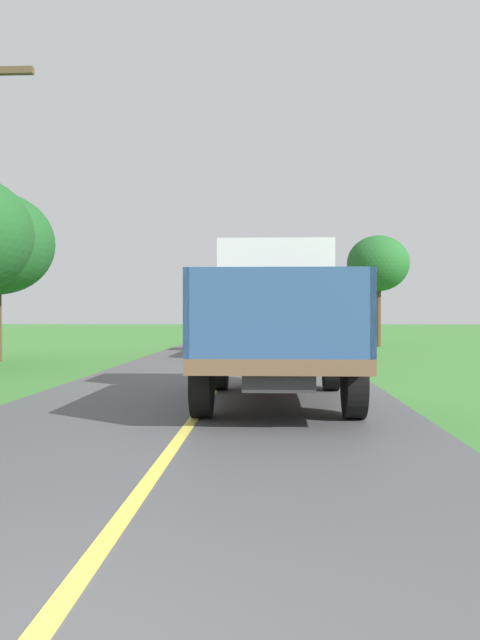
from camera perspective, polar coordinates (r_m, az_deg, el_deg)
name	(u,v)px	position (r m, az deg, el deg)	size (l,w,h in m)	color
banana_truck_near	(276,317)	(11.56, 3.08, 0.26)	(2.38, 5.82, 2.80)	#2D2D30
banana_truck_far	(267,316)	(24.23, 2.30, 0.39)	(2.38, 5.81, 2.80)	#2D2D30
roadside_tree_far_left	(378,264)	(31.96, 11.81, 4.76)	(2.92, 2.92, 5.24)	#4C3823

